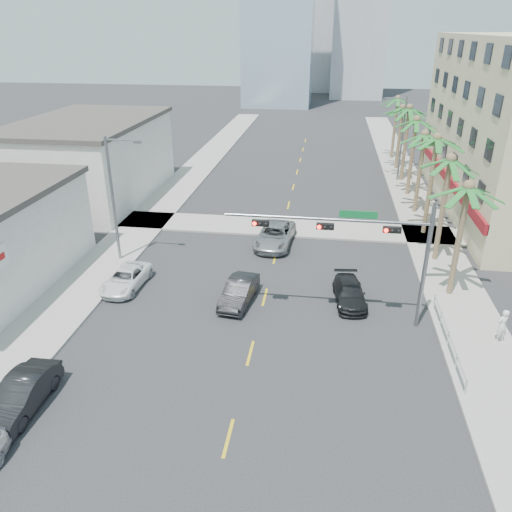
{
  "coord_description": "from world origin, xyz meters",
  "views": [
    {
      "loc": [
        3.38,
        -17.34,
        15.61
      ],
      "look_at": [
        -0.36,
        8.59,
        3.5
      ],
      "focal_mm": 35.0,
      "sensor_mm": 36.0,
      "label": 1
    }
  ],
  "objects_px": {
    "car_lane_left": "(239,292)",
    "car_lane_center": "(275,235)",
    "traffic_signal_mast": "(367,241)",
    "car_parked_mid": "(22,395)",
    "car_lane_right": "(350,293)",
    "pedestrian": "(502,326)",
    "car_parked_far": "(126,279)"
  },
  "relations": [
    {
      "from": "car_parked_far",
      "to": "car_lane_center",
      "type": "bearing_deg",
      "value": 46.9
    },
    {
      "from": "traffic_signal_mast",
      "to": "car_parked_mid",
      "type": "bearing_deg",
      "value": -147.98
    },
    {
      "from": "car_lane_left",
      "to": "car_lane_right",
      "type": "xyz_separation_m",
      "value": [
        6.75,
        0.95,
        -0.09
      ]
    },
    {
      "from": "car_lane_left",
      "to": "car_parked_mid",
      "type": "bearing_deg",
      "value": -119.27
    },
    {
      "from": "traffic_signal_mast",
      "to": "car_lane_right",
      "type": "height_order",
      "value": "traffic_signal_mast"
    },
    {
      "from": "traffic_signal_mast",
      "to": "car_parked_mid",
      "type": "distance_m",
      "value": 18.42
    },
    {
      "from": "traffic_signal_mast",
      "to": "car_lane_left",
      "type": "height_order",
      "value": "traffic_signal_mast"
    },
    {
      "from": "car_lane_left",
      "to": "car_lane_right",
      "type": "height_order",
      "value": "car_lane_left"
    },
    {
      "from": "traffic_signal_mast",
      "to": "car_parked_mid",
      "type": "relative_size",
      "value": 2.42
    },
    {
      "from": "pedestrian",
      "to": "car_parked_far",
      "type": "bearing_deg",
      "value": -39.48
    },
    {
      "from": "car_lane_center",
      "to": "traffic_signal_mast",
      "type": "bearing_deg",
      "value": -55.3
    },
    {
      "from": "car_lane_left",
      "to": "pedestrian",
      "type": "relative_size",
      "value": 2.3
    },
    {
      "from": "car_parked_mid",
      "to": "car_lane_left",
      "type": "bearing_deg",
      "value": 53.25
    },
    {
      "from": "car_lane_left",
      "to": "car_lane_center",
      "type": "distance_m",
      "value": 9.27
    },
    {
      "from": "traffic_signal_mast",
      "to": "car_parked_far",
      "type": "relative_size",
      "value": 2.43
    },
    {
      "from": "traffic_signal_mast",
      "to": "car_lane_center",
      "type": "xyz_separation_m",
      "value": [
        -6.07,
        10.45,
        -4.27
      ]
    },
    {
      "from": "car_parked_mid",
      "to": "car_parked_far",
      "type": "relative_size",
      "value": 1.0
    },
    {
      "from": "car_parked_mid",
      "to": "pedestrian",
      "type": "height_order",
      "value": "pedestrian"
    },
    {
      "from": "car_lane_right",
      "to": "car_parked_mid",
      "type": "bearing_deg",
      "value": -147.9
    },
    {
      "from": "traffic_signal_mast",
      "to": "pedestrian",
      "type": "relative_size",
      "value": 5.8
    },
    {
      "from": "car_parked_mid",
      "to": "car_lane_center",
      "type": "bearing_deg",
      "value": 64.98
    },
    {
      "from": "car_parked_mid",
      "to": "car_lane_left",
      "type": "xyz_separation_m",
      "value": [
        7.9,
        10.75,
        -0.03
      ]
    },
    {
      "from": "traffic_signal_mast",
      "to": "pedestrian",
      "type": "xyz_separation_m",
      "value": [
        7.37,
        -1.12,
        -3.95
      ]
    },
    {
      "from": "car_parked_far",
      "to": "pedestrian",
      "type": "xyz_separation_m",
      "value": [
        22.29,
        -3.19,
        0.47
      ]
    },
    {
      "from": "car_lane_center",
      "to": "pedestrian",
      "type": "distance_m",
      "value": 17.73
    },
    {
      "from": "traffic_signal_mast",
      "to": "pedestrian",
      "type": "height_order",
      "value": "traffic_signal_mast"
    },
    {
      "from": "car_parked_mid",
      "to": "car_lane_right",
      "type": "bearing_deg",
      "value": 38.18
    },
    {
      "from": "traffic_signal_mast",
      "to": "car_parked_mid",
      "type": "xyz_separation_m",
      "value": [
        -15.18,
        -9.49,
        -4.31
      ]
    },
    {
      "from": "car_parked_far",
      "to": "pedestrian",
      "type": "bearing_deg",
      "value": -4.67
    },
    {
      "from": "car_parked_mid",
      "to": "car_parked_far",
      "type": "xyz_separation_m",
      "value": [
        0.26,
        11.56,
        -0.12
      ]
    },
    {
      "from": "traffic_signal_mast",
      "to": "pedestrian",
      "type": "bearing_deg",
      "value": -8.64
    },
    {
      "from": "car_lane_center",
      "to": "car_lane_right",
      "type": "distance_m",
      "value": 9.92
    }
  ]
}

